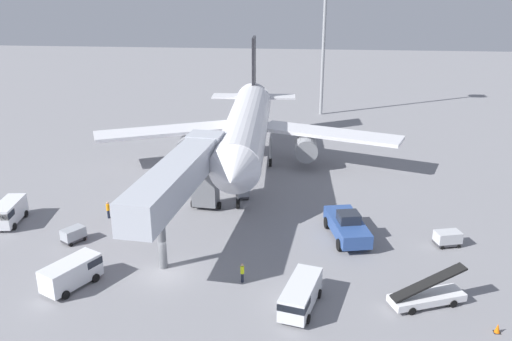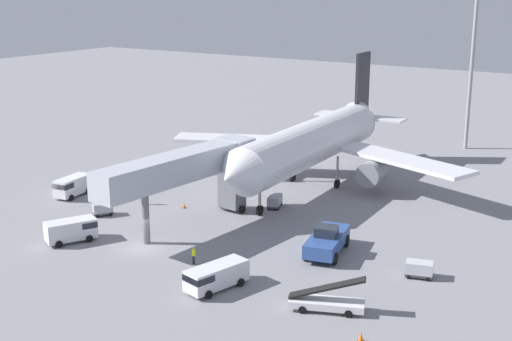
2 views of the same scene
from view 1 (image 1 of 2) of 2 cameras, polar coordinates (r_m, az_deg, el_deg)
ground_plane at (r=45.05m, az=-9.66°, el=-10.83°), size 300.00×300.00×0.00m
airplane_at_gate at (r=66.61m, az=-1.00°, el=4.70°), size 39.24×39.13×14.84m
jet_bridge at (r=48.42m, az=-7.82°, el=-0.53°), size 5.16×20.13×7.97m
pushback_tug at (r=50.17m, az=9.73°, el=-5.86°), size 4.19×7.47×2.71m
belt_loader_truck at (r=42.24m, az=17.85°, el=-12.66°), size 5.94×3.71×2.88m
service_van_far_right at (r=57.62m, az=-24.99°, el=-4.04°), size 2.55×4.92×2.23m
service_van_rear_left at (r=39.79m, az=4.76°, el=-13.13°), size 3.23×5.78×2.01m
service_van_outer_right at (r=44.66m, az=-19.06°, el=-10.22°), size 3.91×5.08×2.13m
baggage_cart_far_center at (r=58.84m, az=-1.56°, el=-2.15°), size 1.93×2.61×1.33m
baggage_cart_near_left at (r=51.36m, az=19.84°, el=-6.80°), size 2.53×1.92×1.37m
baggage_cart_near_center at (r=51.78m, az=-18.98°, el=-6.49°), size 2.13×2.36×1.35m
ground_crew_worker_foreground at (r=42.91m, az=-1.48°, el=-10.85°), size 0.42×0.42×1.65m
ground_crew_worker_midground at (r=55.63m, az=-15.56°, el=-4.04°), size 0.39×0.39×1.78m
safety_cone_alpha at (r=55.65m, az=-10.78°, el=-4.36°), size 0.39×0.39×0.59m
safety_cone_bravo at (r=41.24m, az=24.46°, el=-15.13°), size 0.45×0.45×0.69m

